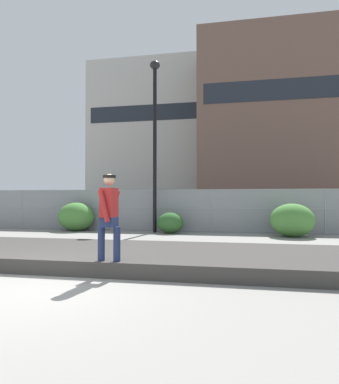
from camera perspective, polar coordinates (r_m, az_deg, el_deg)
ground_plane at (r=5.84m, az=-23.07°, el=-15.42°), size 120.00×120.00×0.00m
gravel_berm at (r=7.94m, az=-12.90°, el=-10.56°), size 15.88×3.15×0.29m
skateboard at (r=6.32m, az=-10.50°, el=-13.85°), size 0.81×0.23×0.07m
skater at (r=6.18m, az=-10.47°, el=-4.16°), size 0.72×0.59×1.84m
chain_fence at (r=14.48m, az=-1.71°, el=-3.18°), size 22.79×0.06×1.85m
street_lamp at (r=14.36m, az=-2.57°, el=11.33°), size 0.44×0.44×7.40m
parked_car_near at (r=18.68m, az=-8.09°, el=-3.00°), size 4.50×2.16×1.66m
library_building at (r=57.24m, az=-1.08°, el=9.32°), size 22.77×13.00×23.65m
office_block at (r=46.68m, az=18.76°, el=11.20°), size 21.08×11.58×22.73m
shrub_left at (r=15.32m, az=-15.95°, el=-4.15°), size 1.64×1.34×1.27m
shrub_center at (r=13.68m, az=0.13°, el=-5.41°), size 1.12×0.91×0.86m
shrub_right at (r=13.23m, az=20.59°, el=-4.62°), size 1.63×1.33×1.26m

